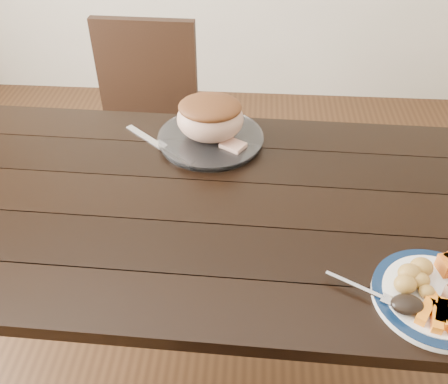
# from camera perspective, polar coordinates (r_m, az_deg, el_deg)

# --- Properties ---
(ground) EXTENTS (4.00, 4.00, 0.00)m
(ground) POSITION_cam_1_polar(r_m,az_deg,el_deg) (1.96, -2.41, -17.78)
(ground) COLOR #472B16
(ground) RESTS_ON ground
(dining_table) EXTENTS (1.62, 0.94, 0.75)m
(dining_table) POSITION_cam_1_polar(r_m,az_deg,el_deg) (1.45, -3.11, -3.70)
(dining_table) COLOR black
(dining_table) RESTS_ON ground
(chair_far) EXTENTS (0.43, 0.44, 0.93)m
(chair_far) POSITION_cam_1_polar(r_m,az_deg,el_deg) (2.15, -8.97, 7.72)
(chair_far) COLOR black
(chair_far) RESTS_ON ground
(dinner_plate) EXTENTS (0.28, 0.28, 0.02)m
(dinner_plate) POSITION_cam_1_polar(r_m,az_deg,el_deg) (1.23, 22.99, -11.05)
(dinner_plate) COLOR white
(dinner_plate) RESTS_ON dining_table
(plate_rim) EXTENTS (0.28, 0.28, 0.02)m
(plate_rim) POSITION_cam_1_polar(r_m,az_deg,el_deg) (1.23, 23.09, -10.80)
(plate_rim) COLOR #0B1C37
(plate_rim) RESTS_ON dinner_plate
(serving_platter) EXTENTS (0.33, 0.33, 0.02)m
(serving_platter) POSITION_cam_1_polar(r_m,az_deg,el_deg) (1.61, -1.53, 6.02)
(serving_platter) COLOR white
(serving_platter) RESTS_ON dining_table
(roasted_potatoes) EXTENTS (0.10, 0.10, 0.04)m
(roasted_potatoes) POSITION_cam_1_polar(r_m,az_deg,el_deg) (1.21, 20.97, -9.03)
(roasted_potatoes) COLOR gold
(roasted_potatoes) RESTS_ON dinner_plate
(carrot_batons) EXTENTS (0.09, 0.11, 0.02)m
(carrot_batons) POSITION_cam_1_polar(r_m,az_deg,el_deg) (1.17, 23.54, -12.76)
(carrot_batons) COLOR orange
(carrot_batons) RESTS_ON dinner_plate
(dark_mushroom) EXTENTS (0.07, 0.05, 0.03)m
(dark_mushroom) POSITION_cam_1_polar(r_m,az_deg,el_deg) (1.16, 20.21, -11.99)
(dark_mushroom) COLOR black
(dark_mushroom) RESTS_ON dinner_plate
(fork) EXTENTS (0.16, 0.10, 0.00)m
(fork) POSITION_cam_1_polar(r_m,az_deg,el_deg) (1.18, 16.19, -10.89)
(fork) COLOR silver
(fork) RESTS_ON dinner_plate
(roast_joint) EXTENTS (0.21, 0.18, 0.14)m
(roast_joint) POSITION_cam_1_polar(r_m,az_deg,el_deg) (1.57, -1.58, 8.34)
(roast_joint) COLOR tan
(roast_joint) RESTS_ON serving_platter
(cut_slice) EXTENTS (0.09, 0.08, 0.02)m
(cut_slice) POSITION_cam_1_polar(r_m,az_deg,el_deg) (1.55, 1.05, 5.31)
(cut_slice) COLOR tan
(cut_slice) RESTS_ON serving_platter
(carving_knife) EXTENTS (0.26, 0.23, 0.01)m
(carving_knife) POSITION_cam_1_polar(r_m,az_deg,el_deg) (1.56, -6.04, 4.58)
(carving_knife) COLOR silver
(carving_knife) RESTS_ON dining_table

